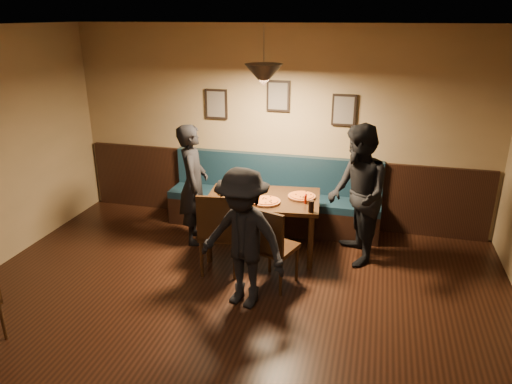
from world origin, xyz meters
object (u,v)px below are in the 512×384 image
at_px(soda_glass, 311,206).
at_px(booth_bench, 273,195).
at_px(diner_right, 357,195).
at_px(diner_left, 193,184).
at_px(diner_front, 243,239).
at_px(chair_near_left, 221,231).
at_px(chair_near_right, 275,246).
at_px(dining_table, 263,225).
at_px(tabasco_bottle, 306,198).

bearing_deg(soda_glass, booth_bench, 122.60).
bearing_deg(diner_right, diner_left, -108.42).
bearing_deg(diner_front, chair_near_left, 141.84).
bearing_deg(chair_near_right, diner_front, -98.16).
bearing_deg(chair_near_left, booth_bench, 68.63).
height_order(dining_table, diner_front, diner_front).
bearing_deg(chair_near_left, diner_left, 123.15).
xyz_separation_m(chair_near_left, tabasco_bottle, (0.91, 0.52, 0.31)).
relative_size(booth_bench, diner_left, 1.87).
xyz_separation_m(dining_table, chair_near_right, (0.32, -0.73, 0.10)).
bearing_deg(dining_table, chair_near_right, -72.73).
bearing_deg(chair_near_left, soda_glass, 7.23).
height_order(chair_near_right, tabasco_bottle, chair_near_right).
height_order(chair_near_left, soda_glass, chair_near_left).
relative_size(booth_bench, diner_right, 1.74).
distance_m(chair_near_right, diner_left, 1.57).
bearing_deg(booth_bench, diner_right, -30.31).
height_order(diner_left, tabasco_bottle, diner_left).
xyz_separation_m(chair_near_right, diner_front, (-0.24, -0.47, 0.27)).
bearing_deg(diner_front, booth_bench, 109.15).
height_order(dining_table, diner_right, diner_right).
bearing_deg(diner_left, chair_near_right, -139.26).
relative_size(chair_near_left, diner_left, 0.64).
bearing_deg(diner_left, diner_right, -107.19).
height_order(chair_near_left, diner_front, diner_front).
bearing_deg(tabasco_bottle, diner_right, 13.45).
bearing_deg(tabasco_bottle, soda_glass, -66.84).
relative_size(booth_bench, soda_glass, 21.19).
height_order(dining_table, diner_left, diner_left).
bearing_deg(soda_glass, diner_front, -122.60).
relative_size(chair_near_right, diner_front, 0.64).
relative_size(diner_front, tabasco_bottle, 11.33).
relative_size(dining_table, diner_right, 0.81).
distance_m(diner_right, diner_front, 1.67).
distance_m(chair_near_left, chair_near_right, 0.71).
bearing_deg(booth_bench, chair_near_left, -103.43).
distance_m(booth_bench, diner_right, 1.43).
bearing_deg(diner_front, tabasco_bottle, 83.16).
height_order(booth_bench, diner_front, diner_front).
height_order(chair_near_left, chair_near_right, chair_near_left).
distance_m(dining_table, soda_glass, 0.85).
xyz_separation_m(chair_near_right, diner_right, (0.83, 0.80, 0.38)).
bearing_deg(soda_glass, dining_table, 154.13).
xyz_separation_m(booth_bench, diner_front, (0.13, -1.97, 0.25)).
bearing_deg(diner_front, chair_near_right, 78.44).
distance_m(diner_right, tabasco_bottle, 0.62).
distance_m(chair_near_left, tabasco_bottle, 1.09).
distance_m(diner_left, diner_front, 1.67).
height_order(chair_near_right, diner_front, diner_front).
relative_size(chair_near_right, soda_glass, 6.78).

